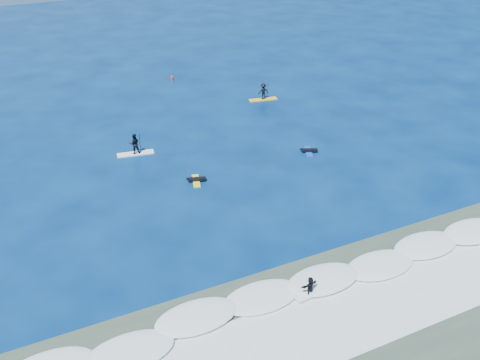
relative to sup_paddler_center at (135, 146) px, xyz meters
name	(u,v)px	position (x,y,z in m)	size (l,w,h in m)	color
ground	(237,205)	(4.50, -11.36, -0.83)	(160.00, 160.00, 0.00)	#041E4D
shallow_water	(348,333)	(4.50, -25.36, -0.82)	(90.00, 13.00, 0.01)	#33463A
breaking_wave	(309,288)	(4.50, -21.36, -0.83)	(40.00, 6.00, 0.30)	white
whitewater	(338,321)	(4.50, -24.36, -0.83)	(34.00, 5.00, 0.02)	silver
sup_paddler_center	(135,146)	(0.00, 0.00, 0.00)	(3.26, 1.30, 2.22)	white
sup_paddler_right	(263,93)	(16.04, 6.53, 0.01)	(3.14, 1.30, 2.14)	yellow
prone_paddler_near	(196,180)	(3.05, -6.75, -0.69)	(1.58, 2.07, 0.42)	yellow
prone_paddler_far	(309,151)	(13.87, -6.26, -0.69)	(1.51, 2.02, 0.41)	#1841B4
wave_surfer	(310,287)	(4.07, -22.07, -0.08)	(1.84, 0.73, 1.30)	white
marker_buoy	(172,78)	(9.23, 16.78, -0.54)	(0.28, 0.28, 0.67)	red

